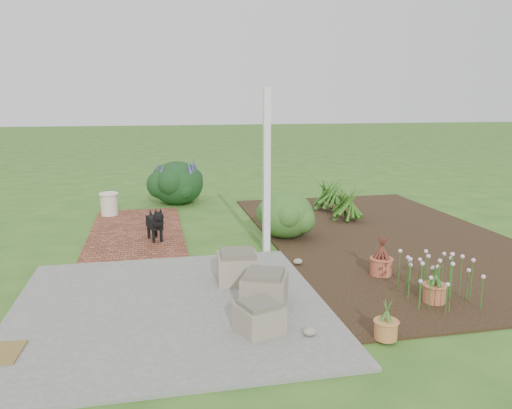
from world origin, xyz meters
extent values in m
plane|color=#305A1C|center=(0.00, 0.00, 0.00)|extent=(80.00, 80.00, 0.00)
cube|color=slate|center=(-1.25, -1.75, 0.02)|extent=(3.50, 3.50, 0.04)
cube|color=brown|center=(-1.70, 1.75, 0.02)|extent=(1.60, 3.50, 0.04)
cube|color=black|center=(2.50, 0.50, 0.01)|extent=(4.00, 7.00, 0.03)
cube|color=white|center=(0.30, 0.10, 1.25)|extent=(0.10, 0.10, 2.50)
cube|color=#756D5A|center=(-0.40, -2.59, 0.18)|extent=(0.52, 0.52, 0.27)
cube|color=gray|center=(-0.19, -1.92, 0.20)|extent=(0.64, 0.64, 0.33)
cube|color=gray|center=(-0.36, -1.15, 0.21)|extent=(0.55, 0.55, 0.34)
cube|color=black|center=(-1.38, 1.02, 0.33)|extent=(0.28, 0.44, 0.18)
cylinder|color=black|center=(-1.40, 0.86, 0.14)|extent=(0.05, 0.05, 0.20)
cylinder|color=black|center=(-1.28, 0.90, 0.14)|extent=(0.05, 0.05, 0.20)
cylinder|color=black|center=(-1.48, 1.15, 0.14)|extent=(0.05, 0.05, 0.20)
cylinder|color=black|center=(-1.36, 1.18, 0.14)|extent=(0.05, 0.05, 0.20)
sphere|color=black|center=(-1.32, 0.78, 0.48)|extent=(0.17, 0.17, 0.17)
cone|color=black|center=(-1.44, 1.23, 0.46)|extent=(0.10, 0.14, 0.15)
cylinder|color=beige|center=(-2.26, 3.06, 0.26)|extent=(0.43, 0.43, 0.44)
ellipsoid|color=#113D14|center=(0.81, 0.82, 0.43)|extent=(1.14, 1.14, 0.80)
cylinder|color=#B3563C|center=(1.55, -1.28, 0.15)|extent=(0.32, 0.32, 0.23)
cylinder|color=#AE613B|center=(1.75, -2.26, 0.14)|extent=(0.33, 0.33, 0.21)
cylinder|color=#B5713D|center=(0.79, -2.98, 0.12)|extent=(0.27, 0.27, 0.19)
ellipsoid|color=black|center=(-0.84, 4.13, 0.50)|extent=(1.47, 1.47, 0.99)
camera|label=1|loc=(-1.39, -7.13, 2.32)|focal=35.00mm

